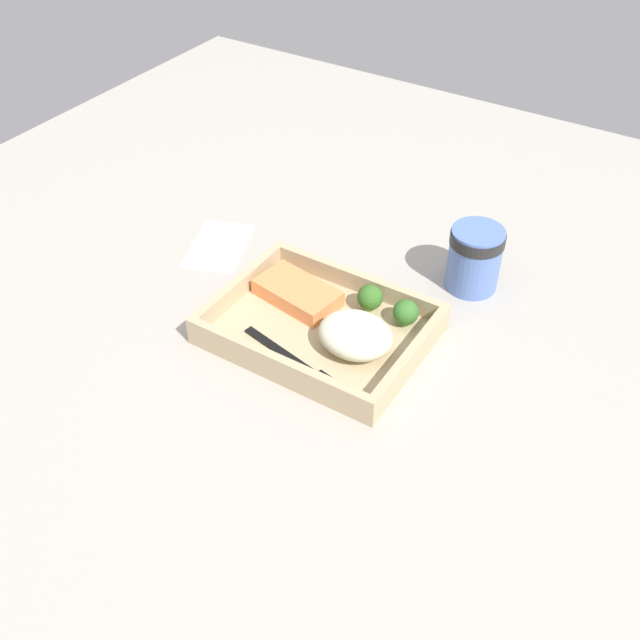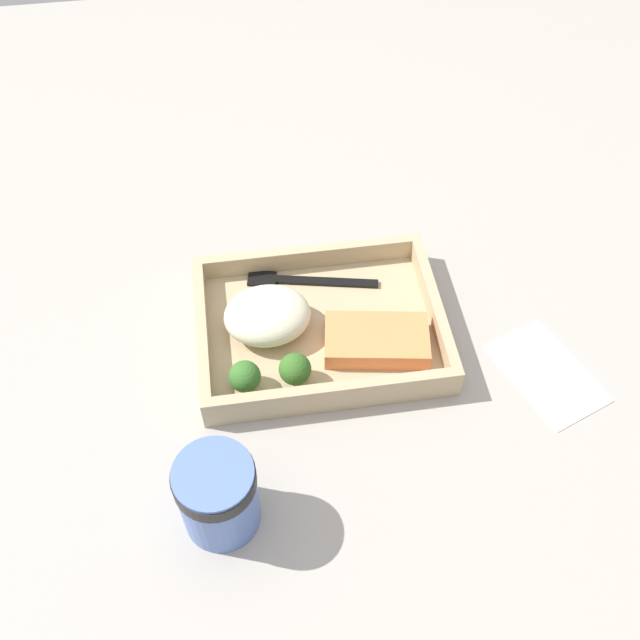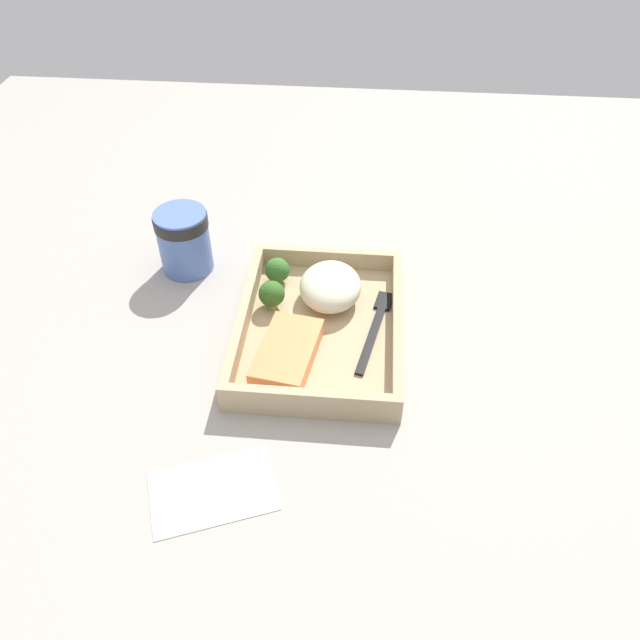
% 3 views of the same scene
% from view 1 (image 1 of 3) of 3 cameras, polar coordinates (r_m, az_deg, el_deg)
% --- Properties ---
extents(ground_plane, '(1.60, 1.60, 0.02)m').
position_cam_1_polar(ground_plane, '(1.01, 0.00, -1.59)').
color(ground_plane, '#A19C92').
extents(takeout_tray, '(0.28, 0.21, 0.01)m').
position_cam_1_polar(takeout_tray, '(1.00, 0.00, -0.91)').
color(takeout_tray, tan).
rests_on(takeout_tray, ground_plane).
extents(tray_rim, '(0.28, 0.21, 0.03)m').
position_cam_1_polar(tray_rim, '(0.99, 0.00, -0.03)').
color(tray_rim, tan).
rests_on(tray_rim, takeout_tray).
extents(salmon_fillet, '(0.13, 0.08, 0.02)m').
position_cam_1_polar(salmon_fillet, '(1.04, -1.73, 2.07)').
color(salmon_fillet, '#F1844A').
rests_on(salmon_fillet, takeout_tray).
extents(mashed_potatoes, '(0.10, 0.08, 0.05)m').
position_cam_1_polar(mashed_potatoes, '(0.95, 2.72, -1.16)').
color(mashed_potatoes, beige).
rests_on(mashed_potatoes, takeout_tray).
extents(broccoli_floret_1, '(0.04, 0.04, 0.04)m').
position_cam_1_polar(broccoli_floret_1, '(1.01, 3.83, 1.70)').
color(broccoli_floret_1, '#8BA15D').
rests_on(broccoli_floret_1, takeout_tray).
extents(broccoli_floret_2, '(0.03, 0.03, 0.04)m').
position_cam_1_polar(broccoli_floret_2, '(1.00, 6.54, 0.56)').
color(broccoli_floret_2, '#7B9E54').
rests_on(broccoli_floret_2, takeout_tray).
extents(fork, '(0.16, 0.05, 0.00)m').
position_cam_1_polar(fork, '(0.95, -1.88, -3.21)').
color(fork, black).
rests_on(fork, takeout_tray).
extents(paper_cup, '(0.08, 0.08, 0.09)m').
position_cam_1_polar(paper_cup, '(1.08, 11.72, 4.83)').
color(paper_cup, '#5371B7').
rests_on(paper_cup, ground_plane).
extents(receipt_slip, '(0.12, 0.15, 0.00)m').
position_cam_1_polar(receipt_slip, '(1.18, -7.75, 5.66)').
color(receipt_slip, white).
rests_on(receipt_slip, ground_plane).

